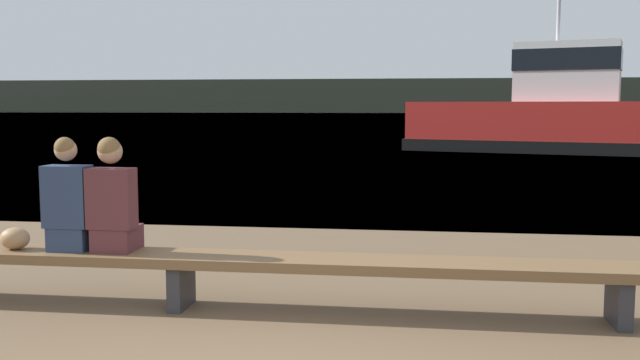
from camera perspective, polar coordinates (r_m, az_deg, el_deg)
name	(u,v)px	position (r m, az deg, el deg)	size (l,w,h in m)	color
water_surface	(414,115)	(130.08, 7.50, 5.19)	(240.00, 240.00, 0.00)	#5684A3
far_shoreline	(415,96)	(165.37, 7.61, 6.68)	(600.00, 12.00, 7.59)	#424738
bench_main	(181,263)	(6.42, -11.07, -6.50)	(7.98, 0.52, 0.48)	brown
person_left	(69,203)	(6.75, -19.42, -1.74)	(0.40, 0.40, 1.02)	navy
person_right	(113,202)	(6.56, -16.23, -1.69)	(0.40, 0.41, 1.02)	#56282D
shopping_bag	(15,238)	(7.02, -23.21, -4.32)	(0.27, 0.22, 0.20)	#9E754C
tugboat_red	(554,118)	(28.51, 18.20, 4.75)	(11.22, 6.07, 6.43)	red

